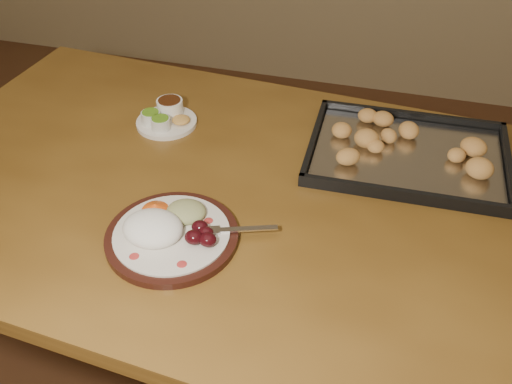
% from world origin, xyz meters
% --- Properties ---
extents(dining_table, '(1.56, 1.01, 0.75)m').
position_xyz_m(dining_table, '(0.17, 0.12, 0.65)').
color(dining_table, brown).
rests_on(dining_table, ground).
extents(dinner_plate, '(0.31, 0.25, 0.06)m').
position_xyz_m(dinner_plate, '(0.08, -0.06, 0.77)').
color(dinner_plate, black).
rests_on(dinner_plate, dining_table).
extents(condiment_saucer, '(0.15, 0.15, 0.05)m').
position_xyz_m(condiment_saucer, '(-0.08, 0.31, 0.77)').
color(condiment_saucer, white).
rests_on(condiment_saucer, dining_table).
extents(baking_tray, '(0.44, 0.33, 0.05)m').
position_xyz_m(baking_tray, '(0.49, 0.32, 0.76)').
color(baking_tray, black).
rests_on(baking_tray, dining_table).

